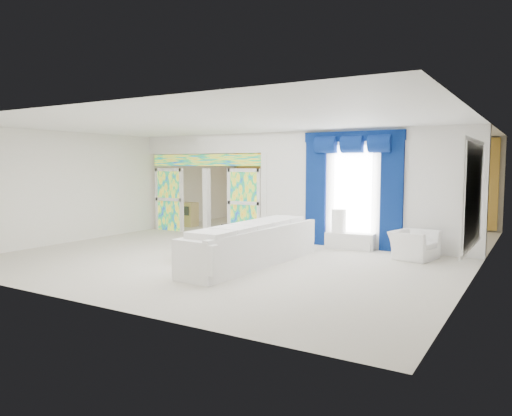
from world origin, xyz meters
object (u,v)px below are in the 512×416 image
Objects in this scene: armchair at (414,245)px; console_table at (350,241)px; grand_piano at (263,215)px; white_sofa at (253,247)px; coffee_table at (210,248)px.

console_table is at bearing 87.10° from armchair.
console_table is at bearing -31.01° from grand_piano.
grand_piano is (-2.71, 5.13, 0.07)m from white_sofa.
armchair is at bearing -26.81° from grand_piano.
coffee_table is 1.84× the size of armchair.
console_table reaches higher than coffee_table.
grand_piano is (-3.81, 2.24, 0.24)m from console_table.
grand_piano is (-5.48, 2.71, 0.13)m from armchair.
armchair reaches higher than console_table.
coffee_table is 1.48× the size of console_table.
coffee_table is at bearing -133.40° from console_table.
armchair is at bearing -15.55° from console_table.
grand_piano is at bearing 149.51° from console_table.
white_sofa is 2.26× the size of grand_piano.
grand_piano is at bearing 76.38° from armchair.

